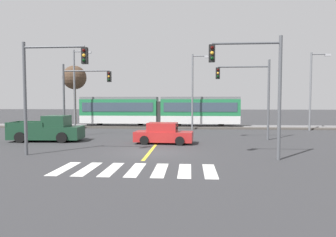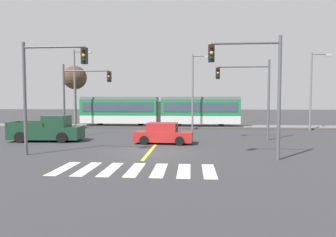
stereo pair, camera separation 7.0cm
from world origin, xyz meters
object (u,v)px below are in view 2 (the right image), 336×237
object	(u,v)px
traffic_light_mid_right	(251,87)
street_lamp_centre	(194,87)
street_lamp_west	(76,85)
sedan_crossing	(163,134)
light_rail_tram	(160,110)
pickup_truck	(48,130)
bare_tree_far_west	(75,78)
street_lamp_east	(313,86)
traffic_light_mid_left	(80,89)
traffic_light_near_right	(256,78)
traffic_light_near_left	(45,80)

from	to	relation	value
traffic_light_mid_right	street_lamp_centre	size ratio (longest dim) A/B	0.78
street_lamp_west	sedan_crossing	bearing A→B (deg)	-44.86
light_rail_tram	pickup_truck	bearing A→B (deg)	-119.41
street_lamp_west	bare_tree_far_west	world-z (taller)	street_lamp_west
street_lamp_centre	street_lamp_east	size ratio (longest dim) A/B	1.00
sedan_crossing	street_lamp_east	bearing A→B (deg)	36.48
pickup_truck	traffic_light_mid_left	size ratio (longest dim) A/B	0.88
traffic_light_mid_right	street_lamp_west	distance (m)	19.10
traffic_light_near_right	street_lamp_west	size ratio (longest dim) A/B	0.74
light_rail_tram	traffic_light_near_right	distance (m)	20.64
traffic_light_near_right	traffic_light_mid_left	bearing A→B (deg)	144.49
light_rail_tram	street_lamp_west	xyz separation A→B (m)	(-8.93, -2.98, 2.87)
traffic_light_near_right	traffic_light_near_left	size ratio (longest dim) A/B	1.01
sedan_crossing	pickup_truck	world-z (taller)	pickup_truck
sedan_crossing	street_lamp_west	bearing A→B (deg)	135.14
traffic_light_near_left	street_lamp_centre	size ratio (longest dim) A/B	0.78
traffic_light_near_right	bare_tree_far_west	world-z (taller)	bare_tree_far_west
traffic_light_mid_right	street_lamp_east	bearing A→B (deg)	45.95
light_rail_tram	bare_tree_far_west	xyz separation A→B (m)	(-11.67, 3.56, 4.13)
sedan_crossing	bare_tree_far_west	world-z (taller)	bare_tree_far_west
light_rail_tram	traffic_light_near_right	size ratio (longest dim) A/B	2.88
sedan_crossing	street_lamp_west	world-z (taller)	street_lamp_west
sedan_crossing	traffic_light_near_left	world-z (taller)	traffic_light_near_left
sedan_crossing	traffic_light_mid_left	world-z (taller)	traffic_light_mid_left
light_rail_tram	bare_tree_far_west	world-z (taller)	bare_tree_far_west
traffic_light_mid_right	bare_tree_far_west	world-z (taller)	bare_tree_far_west
bare_tree_far_west	street_lamp_centre	bearing A→B (deg)	-21.13
traffic_light_mid_right	sedan_crossing	bearing A→B (deg)	-158.74
sedan_crossing	bare_tree_far_west	xyz separation A→B (m)	(-13.37, 17.12, 5.48)
street_lamp_west	traffic_light_near_right	bearing A→B (deg)	-45.59
traffic_light_near_right	traffic_light_near_left	distance (m)	11.53
traffic_light_mid_left	bare_tree_far_west	size ratio (longest dim) A/B	0.80
traffic_light_mid_right	street_lamp_west	size ratio (longest dim) A/B	0.73
traffic_light_near_left	street_lamp_east	bearing A→B (deg)	37.80
sedan_crossing	traffic_light_mid_left	size ratio (longest dim) A/B	0.69
traffic_light_mid_left	traffic_light_near_left	bearing A→B (deg)	-81.31
light_rail_tram	bare_tree_far_west	distance (m)	12.88
sedan_crossing	street_lamp_centre	distance (m)	11.96
traffic_light_near_left	traffic_light_mid_left	xyz separation A→B (m)	(-1.34, 8.78, -0.17)
bare_tree_far_west	traffic_light_near_right	bearing A→B (deg)	-50.68
pickup_truck	traffic_light_mid_left	distance (m)	4.57
street_lamp_centre	bare_tree_far_west	bearing A→B (deg)	158.87
sedan_crossing	pickup_truck	bearing A→B (deg)	176.12
street_lamp_west	bare_tree_far_west	bearing A→B (deg)	112.72
street_lamp_centre	sedan_crossing	bearing A→B (deg)	-101.91
pickup_truck	street_lamp_west	size ratio (longest dim) A/B	0.63
traffic_light_mid_right	light_rail_tram	bearing A→B (deg)	127.53
street_lamp_east	bare_tree_far_west	xyz separation A→B (m)	(-28.05, 6.27, 1.54)
street_lamp_west	street_lamp_centre	distance (m)	12.97
traffic_light_mid_right	pickup_truck	bearing A→B (deg)	-172.74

